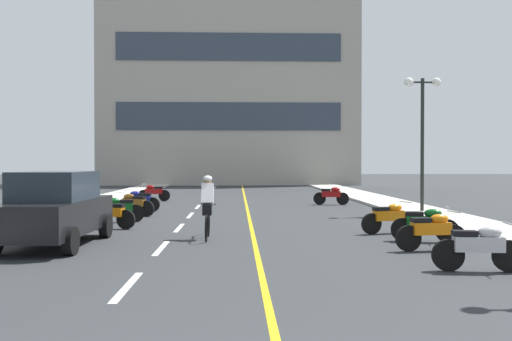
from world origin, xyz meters
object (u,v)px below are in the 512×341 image
(motorcycle_6, at_px, (119,209))
(parked_car_near, at_px, (55,208))
(motorcycle_4, at_px, (389,217))
(motorcycle_9, at_px, (331,195))
(motorcycle_8, at_px, (139,200))
(motorcycle_10, at_px, (154,192))
(street_lamp_mid, at_px, (422,114))
(motorcycle_7, at_px, (133,204))
(motorcycle_2, at_px, (432,231))
(motorcycle_1, at_px, (479,247))
(motorcycle_3, at_px, (425,224))
(cyclist_rider, at_px, (207,206))
(motorcycle_5, at_px, (109,213))

(motorcycle_6, bearing_deg, parked_car_near, -94.87)
(motorcycle_4, xyz_separation_m, motorcycle_9, (0.18, 10.54, 0.00))
(motorcycle_8, distance_m, motorcycle_10, 6.11)
(street_lamp_mid, bearing_deg, motorcycle_7, -177.19)
(street_lamp_mid, xyz_separation_m, motorcycle_4, (-2.99, -5.89, -3.49))
(parked_car_near, bearing_deg, street_lamp_mid, 33.59)
(parked_car_near, distance_m, motorcycle_4, 9.04)
(motorcycle_7, height_order, motorcycle_9, same)
(street_lamp_mid, bearing_deg, motorcycle_2, -107.74)
(motorcycle_7, distance_m, motorcycle_8, 1.92)
(street_lamp_mid, xyz_separation_m, motorcycle_9, (-2.81, 4.65, -3.49))
(parked_car_near, xyz_separation_m, motorcycle_6, (0.43, 5.09, -0.44))
(motorcycle_1, relative_size, motorcycle_8, 1.00)
(motorcycle_2, xyz_separation_m, motorcycle_8, (-8.54, 10.30, 0.00))
(motorcycle_1, distance_m, motorcycle_2, 2.38)
(motorcycle_4, xyz_separation_m, motorcycle_7, (-8.29, 5.34, 0.00))
(motorcycle_1, distance_m, motorcycle_3, 3.82)
(parked_car_near, height_order, motorcycle_4, parked_car_near)
(street_lamp_mid, relative_size, parked_car_near, 1.24)
(cyclist_rider, bearing_deg, motorcycle_3, -7.86)
(motorcycle_6, bearing_deg, motorcycle_10, 92.09)
(motorcycle_1, height_order, motorcycle_6, same)
(motorcycle_2, xyz_separation_m, motorcycle_4, (-0.13, 3.05, 0.00))
(street_lamp_mid, relative_size, motorcycle_2, 3.10)
(motorcycle_5, xyz_separation_m, motorcycle_6, (-0.09, 1.70, 0.00))
(parked_car_near, relative_size, motorcycle_1, 2.51)
(motorcycle_6, xyz_separation_m, motorcycle_10, (-0.37, 10.20, 0.00))
(motorcycle_2, relative_size, motorcycle_8, 1.00)
(motorcycle_7, distance_m, motorcycle_10, 8.02)
(motorcycle_8, bearing_deg, motorcycle_6, -89.60)
(motorcycle_2, bearing_deg, parked_car_near, 172.98)
(motorcycle_7, bearing_deg, parked_car_near, -94.08)
(parked_car_near, height_order, motorcycle_9, parked_car_near)
(motorcycle_4, relative_size, motorcycle_5, 1.01)
(motorcycle_4, bearing_deg, motorcycle_3, -73.68)
(motorcycle_4, height_order, motorcycle_9, same)
(motorcycle_8, bearing_deg, motorcycle_2, -50.34)
(motorcycle_6, relative_size, motorcycle_9, 0.98)
(motorcycle_9, bearing_deg, motorcycle_6, -139.17)
(motorcycle_9, distance_m, motorcycle_10, 9.36)
(motorcycle_4, distance_m, motorcycle_8, 11.10)
(motorcycle_2, bearing_deg, motorcycle_8, 129.66)
(motorcycle_8, xyz_separation_m, motorcycle_9, (8.59, 3.29, 0.00))
(motorcycle_4, xyz_separation_m, motorcycle_6, (-8.38, 3.14, 0.00))
(motorcycle_8, distance_m, motorcycle_9, 9.20)
(motorcycle_2, xyz_separation_m, motorcycle_5, (-8.42, 4.50, 0.00))
(motorcycle_4, relative_size, motorcycle_6, 1.00)
(motorcycle_4, height_order, motorcycle_10, same)
(motorcycle_3, bearing_deg, motorcycle_4, 106.32)
(motorcycle_2, bearing_deg, motorcycle_10, 118.44)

